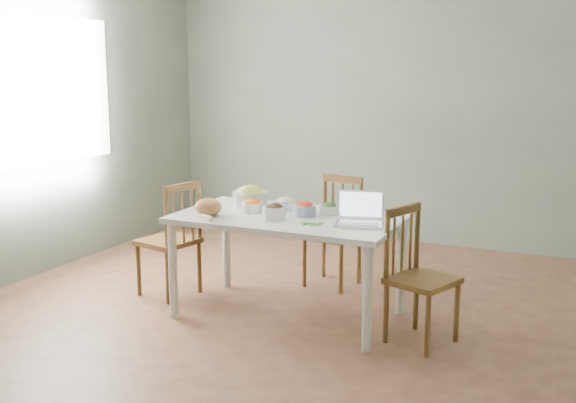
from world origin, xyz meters
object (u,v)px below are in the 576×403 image
at_px(bowl_squash, 250,196).
at_px(laptop, 359,209).
at_px(bread_boule, 208,207).
at_px(chair_left, 168,238).
at_px(chair_far, 332,233).
at_px(chair_right, 423,277).
at_px(dining_table, 288,266).

distance_m(bowl_squash, laptop, 0.95).
height_order(bowl_squash, laptop, laptop).
bearing_deg(bread_boule, chair_left, 153.09).
xyz_separation_m(chair_far, chair_left, (-1.04, -0.72, 0.01)).
bearing_deg(chair_right, dining_table, 104.73).
relative_size(chair_left, laptop, 2.88).
bearing_deg(dining_table, bowl_squash, 154.67).
distance_m(chair_right, laptop, 0.58).
bearing_deg(chair_left, chair_far, 136.77).
bearing_deg(laptop, bread_boule, 173.75).
bearing_deg(laptop, chair_far, 106.35).
xyz_separation_m(bread_boule, bowl_squash, (0.11, 0.40, 0.01)).
bearing_deg(chair_left, chair_right, 98.40).
relative_size(chair_left, bowl_squash, 3.45).
relative_size(chair_left, bread_boule, 4.74).
bearing_deg(bowl_squash, chair_far, 54.33).
xyz_separation_m(chair_right, bread_boule, (-1.46, -0.13, 0.34)).
xyz_separation_m(chair_left, bread_boule, (0.52, -0.26, 0.34)).
relative_size(chair_right, laptop, 2.83).
relative_size(bowl_squash, laptop, 0.84).
bearing_deg(bread_boule, chair_far, 61.87).
relative_size(dining_table, laptop, 5.01).
distance_m(dining_table, bowl_squash, 0.61).
distance_m(dining_table, chair_right, 0.97).
height_order(chair_right, bread_boule, chair_right).
height_order(dining_table, chair_left, chair_left).
relative_size(chair_far, chair_right, 1.00).
xyz_separation_m(chair_left, bowl_squash, (0.63, 0.14, 0.35)).
bearing_deg(dining_table, chair_far, 87.89).
relative_size(chair_right, bread_boule, 4.66).
bearing_deg(dining_table, chair_left, 177.57).
bearing_deg(bread_boule, bowl_squash, 74.85).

